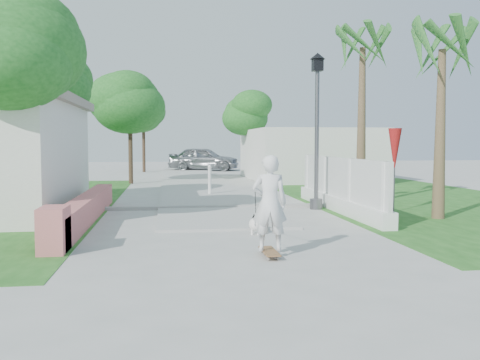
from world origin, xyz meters
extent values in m
plane|color=#B7B7B2|center=(0.00, 0.00, 0.00)|extent=(90.00, 90.00, 0.00)
cube|color=#B7B7B2|center=(0.00, 20.00, 0.03)|extent=(3.20, 36.00, 0.06)
cube|color=#999993|center=(0.00, 6.00, 0.05)|extent=(6.50, 0.25, 0.10)
cube|color=#20591C|center=(7.00, 8.00, 0.01)|extent=(8.00, 20.00, 0.01)
cube|color=#D06F6A|center=(-3.30, 4.00, 0.30)|extent=(0.45, 8.00, 0.60)
cube|color=#D06F6A|center=(-3.30, 0.20, 0.40)|extent=(0.45, 0.80, 0.80)
cube|color=white|center=(3.40, 5.00, 0.20)|extent=(0.35, 7.00, 0.40)
cube|color=white|center=(3.40, 5.00, 0.95)|extent=(0.10, 7.00, 1.10)
cube|color=white|center=(3.40, 1.80, 0.75)|extent=(0.14, 0.14, 1.50)
cube|color=white|center=(3.40, 4.00, 0.75)|extent=(0.14, 0.14, 1.50)
cube|color=white|center=(3.40, 6.20, 0.75)|extent=(0.14, 0.14, 1.50)
cube|color=white|center=(3.40, 8.20, 0.75)|extent=(0.14, 0.14, 1.50)
cube|color=silver|center=(6.00, 18.00, 1.30)|extent=(6.00, 8.00, 2.60)
cylinder|color=#59595E|center=(2.90, 5.50, 0.15)|extent=(0.36, 0.36, 0.30)
cylinder|color=#59595E|center=(2.90, 5.50, 2.00)|extent=(0.12, 0.12, 4.00)
cube|color=black|center=(2.90, 5.50, 4.10)|extent=(0.28, 0.28, 0.35)
cone|color=black|center=(2.90, 5.50, 4.35)|extent=(0.44, 0.44, 0.18)
cylinder|color=white|center=(0.20, 10.00, 0.50)|extent=(0.12, 0.12, 1.00)
sphere|color=white|center=(0.20, 10.00, 1.02)|extent=(0.14, 0.14, 0.14)
cylinder|color=#59595E|center=(4.80, 4.50, 1.00)|extent=(0.04, 0.04, 2.00)
cone|color=#B21919|center=(4.80, 4.50, 1.70)|extent=(0.36, 0.36, 1.20)
cylinder|color=#4C3826|center=(-4.50, 3.00, 1.92)|extent=(0.20, 0.20, 3.85)
ellipsoid|color=#19581B|center=(-4.50, 3.00, 3.58)|extent=(3.60, 3.60, 2.70)
ellipsoid|color=#19581B|center=(-4.30, 2.80, 3.92)|extent=(3.06, 3.06, 2.30)
ellipsoid|color=#19581B|center=(-4.70, 3.20, 4.28)|extent=(2.70, 2.70, 2.02)
cylinder|color=#4C3826|center=(-5.50, 8.50, 1.75)|extent=(0.20, 0.20, 3.50)
ellipsoid|color=#19581B|center=(-5.50, 8.50, 3.25)|extent=(3.20, 3.20, 2.40)
ellipsoid|color=#19581B|center=(-5.30, 8.30, 3.60)|extent=(2.72, 2.72, 2.05)
ellipsoid|color=#19581B|center=(-5.70, 8.70, 3.95)|extent=(2.40, 2.40, 1.79)
cylinder|color=#4C3826|center=(-3.00, 16.00, 1.92)|extent=(0.20, 0.20, 3.85)
ellipsoid|color=#19581B|center=(-3.00, 16.00, 3.58)|extent=(3.40, 3.40, 2.55)
ellipsoid|color=#19581B|center=(-2.80, 15.80, 3.92)|extent=(2.89, 2.89, 2.18)
ellipsoid|color=#19581B|center=(-3.20, 16.20, 4.28)|extent=(2.55, 2.55, 1.90)
cylinder|color=#4C3826|center=(3.20, 20.00, 1.75)|extent=(0.20, 0.20, 3.50)
ellipsoid|color=#19581B|center=(3.20, 20.00, 3.25)|extent=(3.00, 3.00, 2.25)
ellipsoid|color=#19581B|center=(3.40, 19.80, 3.60)|extent=(2.55, 2.55, 1.92)
ellipsoid|color=#19581B|center=(3.00, 20.20, 3.95)|extent=(2.25, 2.25, 1.68)
cylinder|color=#4C3826|center=(-2.80, 26.00, 1.92)|extent=(0.20, 0.20, 3.85)
ellipsoid|color=#19581B|center=(-2.80, 26.00, 3.58)|extent=(3.20, 3.20, 2.40)
ellipsoid|color=#19581B|center=(-2.60, 25.80, 3.92)|extent=(2.72, 2.72, 2.05)
ellipsoid|color=#19581B|center=(-3.00, 26.20, 4.28)|extent=(2.40, 2.40, 1.79)
cone|color=brown|center=(4.60, 6.50, 2.40)|extent=(0.32, 0.32, 4.80)
cone|color=brown|center=(5.40, 3.20, 2.10)|extent=(0.32, 0.32, 4.20)
cube|color=#8E6039|center=(0.34, -0.62, 0.09)|extent=(0.36, 0.86, 0.02)
imported|color=white|center=(0.34, -0.62, 0.90)|extent=(0.64, 0.47, 1.61)
cylinder|color=gray|center=(0.27, -0.91, 0.03)|extent=(0.03, 0.06, 0.06)
cylinder|color=gray|center=(0.42, -0.91, 0.03)|extent=(0.03, 0.06, 0.06)
cylinder|color=gray|center=(0.27, -0.32, 0.03)|extent=(0.03, 0.06, 0.06)
cylinder|color=gray|center=(0.42, -0.32, 0.03)|extent=(0.03, 0.06, 0.06)
ellipsoid|color=white|center=(0.47, 1.58, 0.21)|extent=(0.35, 0.48, 0.27)
sphere|color=black|center=(0.52, 1.78, 0.29)|extent=(0.18, 0.18, 0.18)
sphere|color=white|center=(0.54, 1.86, 0.27)|extent=(0.08, 0.08, 0.08)
cone|color=black|center=(0.48, 1.79, 0.37)|extent=(0.05, 0.05, 0.06)
cone|color=black|center=(0.56, 1.77, 0.37)|extent=(0.05, 0.05, 0.06)
cylinder|color=white|center=(0.43, 1.70, 0.06)|extent=(0.04, 0.04, 0.12)
cylinder|color=white|center=(0.55, 1.67, 0.06)|extent=(0.04, 0.04, 0.12)
cylinder|color=white|center=(0.39, 1.50, 0.06)|extent=(0.04, 0.04, 0.12)
cylinder|color=white|center=(0.51, 1.47, 0.06)|extent=(0.04, 0.04, 0.12)
cylinder|color=white|center=(0.42, 1.38, 0.28)|extent=(0.05, 0.11, 0.11)
imported|color=#B4B8BD|center=(1.20, 27.30, 0.81)|extent=(5.10, 3.13, 1.62)
camera|label=1|loc=(-1.36, -9.31, 1.91)|focal=40.00mm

